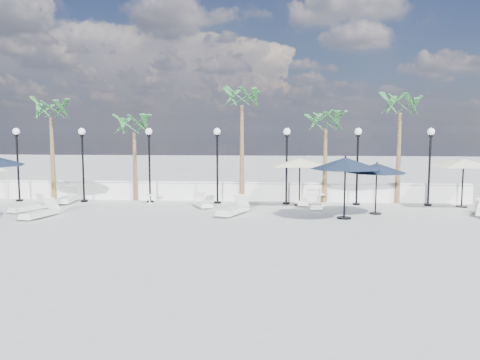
# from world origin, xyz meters

# --- Properties ---
(ground) EXTENTS (100.00, 100.00, 0.00)m
(ground) POSITION_xyz_m (0.00, 0.00, 0.00)
(ground) COLOR #ACADA7
(ground) RESTS_ON ground
(balustrade) EXTENTS (26.00, 0.30, 1.01)m
(balustrade) POSITION_xyz_m (0.00, 7.50, 0.47)
(balustrade) COLOR silver
(balustrade) RESTS_ON ground
(lamppost_0) EXTENTS (0.36, 0.36, 3.84)m
(lamppost_0) POSITION_xyz_m (-10.50, 6.50, 2.49)
(lamppost_0) COLOR black
(lamppost_0) RESTS_ON ground
(lamppost_1) EXTENTS (0.36, 0.36, 3.84)m
(lamppost_1) POSITION_xyz_m (-7.00, 6.50, 2.49)
(lamppost_1) COLOR black
(lamppost_1) RESTS_ON ground
(lamppost_2) EXTENTS (0.36, 0.36, 3.84)m
(lamppost_2) POSITION_xyz_m (-3.50, 6.50, 2.49)
(lamppost_2) COLOR black
(lamppost_2) RESTS_ON ground
(lamppost_3) EXTENTS (0.36, 0.36, 3.84)m
(lamppost_3) POSITION_xyz_m (0.00, 6.50, 2.49)
(lamppost_3) COLOR black
(lamppost_3) RESTS_ON ground
(lamppost_4) EXTENTS (0.36, 0.36, 3.84)m
(lamppost_4) POSITION_xyz_m (3.50, 6.50, 2.49)
(lamppost_4) COLOR black
(lamppost_4) RESTS_ON ground
(lamppost_5) EXTENTS (0.36, 0.36, 3.84)m
(lamppost_5) POSITION_xyz_m (7.00, 6.50, 2.49)
(lamppost_5) COLOR black
(lamppost_5) RESTS_ON ground
(lamppost_6) EXTENTS (0.36, 0.36, 3.84)m
(lamppost_6) POSITION_xyz_m (10.50, 6.50, 2.49)
(lamppost_6) COLOR black
(lamppost_6) RESTS_ON ground
(palm_0) EXTENTS (2.60, 2.60, 5.50)m
(palm_0) POSITION_xyz_m (-9.00, 7.30, 4.53)
(palm_0) COLOR brown
(palm_0) RESTS_ON ground
(palm_1) EXTENTS (2.60, 2.60, 4.70)m
(palm_1) POSITION_xyz_m (-4.50, 7.30, 3.75)
(palm_1) COLOR brown
(palm_1) RESTS_ON ground
(palm_2) EXTENTS (2.60, 2.60, 6.10)m
(palm_2) POSITION_xyz_m (1.20, 7.30, 5.12)
(palm_2) COLOR brown
(palm_2) RESTS_ON ground
(palm_3) EXTENTS (2.60, 2.60, 4.90)m
(palm_3) POSITION_xyz_m (5.50, 7.30, 3.95)
(palm_3) COLOR brown
(palm_3) RESTS_ON ground
(palm_4) EXTENTS (2.60, 2.60, 5.70)m
(palm_4) POSITION_xyz_m (9.20, 7.30, 4.73)
(palm_4) COLOR brown
(palm_4) RESTS_ON ground
(lounger_0) EXTENTS (1.28, 1.95, 0.70)m
(lounger_0) POSITION_xyz_m (-8.35, 3.50, 0.23)
(lounger_0) COLOR silver
(lounger_0) RESTS_ON ground
(lounger_1) EXTENTS (1.05, 1.97, 0.71)m
(lounger_1) POSITION_xyz_m (-7.08, 2.01, 0.24)
(lounger_1) COLOR silver
(lounger_1) RESTS_ON ground
(lounger_2) EXTENTS (0.87, 2.10, 0.77)m
(lounger_2) POSITION_xyz_m (-7.69, 6.11, 0.26)
(lounger_2) COLOR silver
(lounger_2) RESTS_ON ground
(lounger_3) EXTENTS (1.38, 2.13, 0.76)m
(lounger_3) POSITION_xyz_m (1.09, 3.25, 0.26)
(lounger_3) COLOR silver
(lounger_3) RESTS_ON ground
(lounger_4) EXTENTS (1.18, 1.76, 0.63)m
(lounger_4) POSITION_xyz_m (-0.57, 5.24, 0.21)
(lounger_4) COLOR silver
(lounger_4) RESTS_ON ground
(lounger_5) EXTENTS (1.24, 2.04, 0.73)m
(lounger_5) POSITION_xyz_m (4.65, 6.22, 0.25)
(lounger_5) COLOR silver
(lounger_5) RESTS_ON ground
(lounger_6) EXTENTS (0.67, 1.77, 0.65)m
(lounger_6) POSITION_xyz_m (4.79, 5.26, 0.22)
(lounger_6) COLOR silver
(lounger_6) RESTS_ON ground
(side_table_0) EXTENTS (0.46, 0.46, 0.45)m
(side_table_0) POSITION_xyz_m (-3.44, 6.20, 0.27)
(side_table_0) COLOR silver
(side_table_0) RESTS_ON ground
(side_table_1) EXTENTS (0.47, 0.47, 0.46)m
(side_table_1) POSITION_xyz_m (-7.11, 3.23, 0.28)
(side_table_1) COLOR silver
(side_table_1) RESTS_ON ground
(side_table_2) EXTENTS (0.59, 0.59, 0.57)m
(side_table_2) POSITION_xyz_m (5.12, 6.20, 0.34)
(side_table_2) COLOR silver
(side_table_2) RESTS_ON ground
(parasol_navy_mid) EXTENTS (2.60, 2.60, 2.33)m
(parasol_navy_mid) POSITION_xyz_m (7.40, 3.99, 2.05)
(parasol_navy_mid) COLOR black
(parasol_navy_mid) RESTS_ON ground
(parasol_navy_right) EXTENTS (2.97, 2.97, 2.66)m
(parasol_navy_right) POSITION_xyz_m (5.84, 2.80, 2.34)
(parasol_navy_right) COLOR black
(parasol_navy_right) RESTS_ON ground
(parasol_cream_sq_a) EXTENTS (5.11, 5.11, 2.51)m
(parasol_cream_sq_a) POSITION_xyz_m (4.14, 6.20, 2.32)
(parasol_cream_sq_a) COLOR black
(parasol_cream_sq_a) RESTS_ON ground
(parasol_cream_sq_b) EXTENTS (5.04, 5.04, 2.53)m
(parasol_cream_sq_b) POSITION_xyz_m (12.00, 6.20, 2.33)
(parasol_cream_sq_b) COLOR black
(parasol_cream_sq_b) RESTS_ON ground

